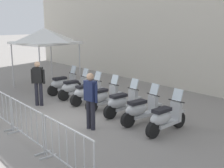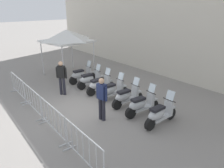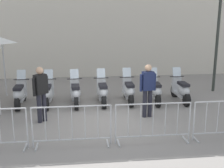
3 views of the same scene
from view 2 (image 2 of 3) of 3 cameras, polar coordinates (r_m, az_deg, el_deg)
name	(u,v)px [view 2 (image 2 of 3)]	position (r m, az deg, el deg)	size (l,w,h in m)	color
ground_plane	(81,109)	(9.47, -8.43, -6.66)	(120.00, 120.00, 0.00)	gray
motorcycle_0	(81,75)	(12.54, -8.24, 2.34)	(0.60, 1.72, 1.24)	black
motorcycle_1	(90,80)	(11.71, -5.92, 1.16)	(0.63, 1.72, 1.24)	black
motorcycle_2	(100,85)	(10.89, -3.37, -0.23)	(0.56, 1.73, 1.24)	black
motorcycle_3	(112,90)	(10.16, -0.01, -1.71)	(0.60, 1.72, 1.24)	black
motorcycle_4	(127,97)	(9.49, 3.91, -3.38)	(0.63, 1.72, 1.24)	black
motorcycle_5	(141,105)	(8.79, 7.81, -5.51)	(0.69, 1.71, 1.24)	black
motorcycle_6	(160,114)	(8.18, 12.70, -7.87)	(0.58, 1.73, 1.24)	black
barrier_segment_0	(18,87)	(11.42, -23.86, -0.64)	(1.96, 0.70, 1.07)	#B2B5B7
barrier_segment_1	(32,100)	(9.54, -20.56, -4.11)	(1.96, 0.70, 1.07)	#B2B5B7
barrier_segment_2	(52,120)	(7.76, -15.65, -9.18)	(1.96, 0.70, 1.07)	#B2B5B7
barrier_segment_3	(83,149)	(6.17, -7.72, -16.91)	(1.96, 0.70, 1.07)	#B2B5B7
officer_near_row_end	(102,97)	(8.13, -2.75, -3.44)	(0.55, 0.23, 1.73)	#23232D
officer_mid_plaza	(62,76)	(10.83, -13.34, 2.08)	(0.47, 0.38, 1.73)	#23232D
canopy_tent	(67,36)	(13.74, -12.06, 12.47)	(2.59, 2.59, 2.91)	silver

